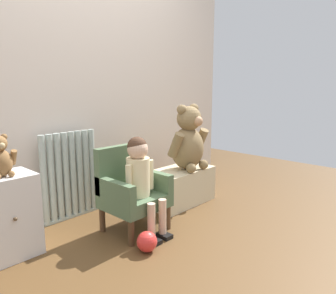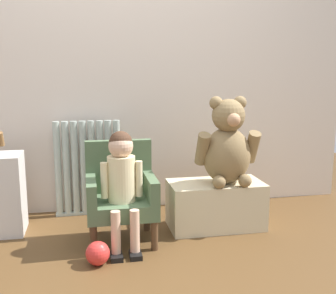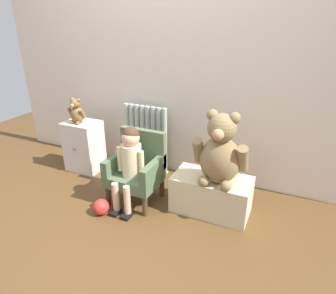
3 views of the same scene
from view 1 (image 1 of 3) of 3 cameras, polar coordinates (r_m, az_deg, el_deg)
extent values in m
plane|color=brown|center=(2.28, 2.03, -17.51)|extent=(6.00, 6.00, 0.00)
cube|color=beige|center=(2.88, -15.65, 12.86)|extent=(3.80, 0.05, 2.40)
cylinder|color=#A3B1A8|center=(2.67, -20.78, -5.39)|extent=(0.05, 0.05, 0.69)
cylinder|color=#A3B1A8|center=(2.70, -19.61, -5.15)|extent=(0.05, 0.05, 0.69)
cylinder|color=#A3B1A8|center=(2.73, -18.45, -4.92)|extent=(0.05, 0.05, 0.69)
cylinder|color=#A3B1A8|center=(2.76, -17.32, -4.69)|extent=(0.05, 0.05, 0.69)
cylinder|color=#A3B1A8|center=(2.79, -16.21, -4.46)|extent=(0.05, 0.05, 0.69)
cylinder|color=#A3B1A8|center=(2.82, -15.13, -4.23)|extent=(0.05, 0.05, 0.69)
cylinder|color=#A3B1A8|center=(2.85, -14.08, -4.01)|extent=(0.05, 0.05, 0.69)
cylinder|color=#A3B1A8|center=(2.88, -13.04, -3.79)|extent=(0.05, 0.05, 0.69)
cube|color=#A3B1A8|center=(2.88, -16.37, -11.39)|extent=(0.50, 0.05, 0.02)
cube|color=silver|center=(2.33, -26.42, -10.77)|extent=(0.36, 0.28, 0.53)
sphere|color=#4C3823|center=(2.19, -25.04, -11.30)|extent=(0.02, 0.02, 0.02)
cube|color=#4C6444|center=(2.47, -5.77, -9.23)|extent=(0.43, 0.39, 0.10)
cube|color=#4C6444|center=(2.53, -8.35, -3.56)|extent=(0.43, 0.06, 0.34)
cube|color=#4C6444|center=(2.32, -9.27, -7.54)|extent=(0.06, 0.39, 0.14)
cube|color=#4C6444|center=(2.55, -2.71, -5.69)|extent=(0.06, 0.39, 0.14)
cylinder|color=#4C331E|center=(2.31, -6.43, -14.65)|extent=(0.04, 0.04, 0.18)
cylinder|color=#4C331E|center=(2.53, -0.03, -12.12)|extent=(0.04, 0.04, 0.18)
cylinder|color=#4C331E|center=(2.54, -11.37, -12.27)|extent=(0.04, 0.04, 0.18)
cylinder|color=#4C331E|center=(2.75, -5.11, -10.24)|extent=(0.04, 0.04, 0.18)
cylinder|color=beige|center=(2.39, -5.22, -5.19)|extent=(0.17, 0.17, 0.28)
sphere|color=#D8AD8E|center=(2.34, -5.31, -0.38)|extent=(0.15, 0.15, 0.15)
sphere|color=#472D1E|center=(2.34, -5.40, 0.08)|extent=(0.14, 0.14, 0.14)
cylinder|color=#D8AD8E|center=(2.31, -2.92, -12.75)|extent=(0.06, 0.06, 0.25)
cube|color=black|center=(2.36, -2.53, -16.04)|extent=(0.07, 0.11, 0.03)
cylinder|color=#D8AD8E|center=(2.38, -0.98, -11.98)|extent=(0.06, 0.06, 0.25)
cube|color=black|center=(2.43, -0.62, -15.19)|extent=(0.07, 0.11, 0.03)
cylinder|color=beige|center=(2.31, -6.84, -5.80)|extent=(0.04, 0.04, 0.22)
cylinder|color=beige|center=(2.44, -3.07, -4.79)|extent=(0.04, 0.04, 0.22)
cube|color=beige|center=(3.03, 2.08, -6.84)|extent=(0.64, 0.34, 0.32)
ellipsoid|color=olive|center=(2.96, 3.40, -0.25)|extent=(0.32, 0.28, 0.38)
sphere|color=olive|center=(2.91, 3.68, 4.98)|extent=(0.22, 0.22, 0.22)
sphere|color=tan|center=(2.85, 5.22, 4.50)|extent=(0.09, 0.09, 0.09)
sphere|color=olive|center=(2.85, 2.42, 6.53)|extent=(0.09, 0.09, 0.09)
sphere|color=olive|center=(2.98, 4.49, 6.70)|extent=(0.09, 0.09, 0.09)
cylinder|color=olive|center=(2.81, 1.39, 0.35)|extent=(0.08, 0.17, 0.23)
cylinder|color=olive|center=(3.07, 5.68, 1.22)|extent=(0.08, 0.17, 0.23)
sphere|color=olive|center=(2.85, 4.06, -3.70)|extent=(0.09, 0.09, 0.09)
sphere|color=olive|center=(2.99, 6.20, -3.06)|extent=(0.09, 0.09, 0.09)
ellipsoid|color=brown|center=(2.20, -27.19, -2.53)|extent=(0.14, 0.12, 0.17)
sphere|color=tan|center=(2.14, -26.99, 0.19)|extent=(0.04, 0.04, 0.04)
sphere|color=brown|center=(2.19, -26.66, 1.60)|extent=(0.04, 0.04, 0.04)
cylinder|color=brown|center=(2.22, -25.34, -1.62)|extent=(0.04, 0.07, 0.10)
sphere|color=brown|center=(2.18, -25.61, -4.25)|extent=(0.04, 0.04, 0.04)
sphere|color=red|center=(2.24, -3.69, -16.13)|extent=(0.14, 0.14, 0.14)
camera|label=2|loc=(1.53, 74.05, 3.03)|focal=45.00mm
camera|label=3|loc=(2.78, 49.35, 16.84)|focal=32.00mm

